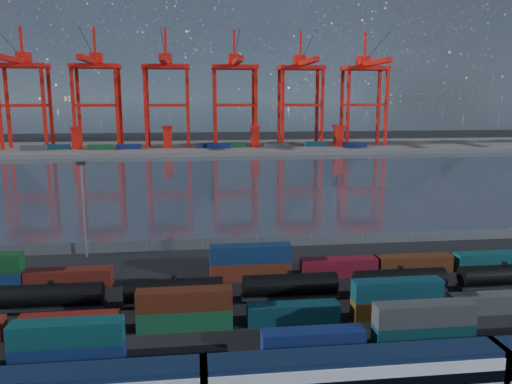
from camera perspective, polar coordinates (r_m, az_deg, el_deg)
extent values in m
plane|color=black|center=(66.39, 3.20, -13.34)|extent=(700.00, 700.00, 0.00)
plane|color=#323B49|center=(167.23, -3.09, 1.34)|extent=(700.00, 700.00, 0.00)
cube|color=#514F4C|center=(271.15, -4.60, 5.10)|extent=(700.00, 70.00, 2.00)
cone|color=#1E2630|center=(1686.61, -14.00, 18.27)|extent=(1100.00, 1100.00, 520.00)
cone|color=#1E2630|center=(1685.31, 0.35, 17.55)|extent=(1040.00, 1040.00, 460.00)
cone|color=#1E2630|center=(1776.04, 13.76, 15.60)|extent=(960.00, 960.00, 380.00)
cone|color=#1E2630|center=(1921.71, 23.80, 13.42)|extent=(840.00, 840.00, 300.00)
cube|color=#0E1C34|center=(45.43, -23.59, -18.68)|extent=(26.63, 2.88, 0.53)
cube|color=silver|center=(46.70, 11.31, -20.33)|extent=(26.63, 3.20, 4.05)
cube|color=#0E1C34|center=(45.57, 11.42, -17.85)|extent=(26.63, 2.88, 0.53)
cube|color=black|center=(46.48, 11.33, -19.88)|extent=(26.66, 3.29, 1.07)
cube|color=navy|center=(56.87, -20.65, -17.01)|extent=(11.23, 2.28, 2.43)
cube|color=#0D4245|center=(55.81, -20.82, -14.79)|extent=(11.23, 2.28, 2.43)
cube|color=navy|center=(56.59, 6.55, -16.50)|extent=(11.23, 2.28, 2.43)
cube|color=#0B383D|center=(60.51, 18.54, -15.13)|extent=(11.23, 2.28, 2.43)
cube|color=#3E4043|center=(59.52, 18.68, -13.01)|extent=(11.23, 2.28, 2.43)
cube|color=maroon|center=(63.48, -20.53, -14.00)|extent=(11.26, 2.29, 2.44)
cube|color=#154F2B|center=(61.71, -8.12, -14.13)|extent=(11.26, 2.29, 2.44)
cube|color=#4D1E0F|center=(60.74, -8.18, -12.04)|extent=(11.26, 2.29, 2.44)
cube|color=#0B313B|center=(62.73, 4.27, -13.62)|extent=(11.26, 2.29, 2.44)
cube|color=#573511|center=(66.37, 15.74, -12.60)|extent=(11.26, 2.29, 2.44)
cube|color=#0C3743|center=(65.47, 15.84, -10.64)|extent=(11.26, 2.29, 2.44)
cube|color=#424547|center=(72.12, 25.41, -11.35)|extent=(11.26, 2.29, 2.44)
cube|color=#5B1A12|center=(78.38, -20.56, -9.16)|extent=(12.22, 2.48, 2.65)
cube|color=#622513|center=(76.52, -0.63, -8.94)|extent=(12.22, 2.48, 2.65)
cube|color=#0F284E|center=(75.68, -0.64, -7.05)|extent=(12.22, 2.48, 2.65)
cube|color=maroon|center=(79.17, 9.55, -8.41)|extent=(12.22, 2.48, 2.65)
cube|color=#522710|center=(83.24, 17.51, -7.82)|extent=(12.22, 2.48, 2.65)
cube|color=#0D4447|center=(89.45, 25.36, -7.08)|extent=(12.22, 2.48, 2.65)
cylinder|color=black|center=(70.14, -22.33, -10.81)|extent=(12.80, 2.85, 2.85)
cylinder|color=black|center=(69.60, -22.43, -9.60)|extent=(0.79, 0.79, 0.49)
cube|color=black|center=(70.71, -22.24, -12.01)|extent=(13.29, 1.97, 0.39)
cube|color=black|center=(72.16, -25.69, -12.16)|extent=(2.46, 1.77, 0.59)
cube|color=black|center=(69.82, -18.63, -12.40)|extent=(2.46, 1.77, 0.59)
cylinder|color=black|center=(67.67, -9.35, -10.92)|extent=(12.80, 2.85, 2.85)
cylinder|color=black|center=(67.11, -9.39, -9.67)|extent=(0.79, 0.79, 0.49)
cube|color=black|center=(68.26, -9.31, -12.15)|extent=(13.29, 1.97, 0.39)
cube|color=black|center=(68.76, -13.08, -12.47)|extent=(2.46, 1.77, 0.59)
cube|color=black|center=(68.34, -5.50, -12.38)|extent=(2.46, 1.77, 0.59)
cylinder|color=black|center=(68.69, 3.90, -10.46)|extent=(12.80, 2.85, 2.85)
cylinder|color=black|center=(68.14, 3.92, -9.23)|extent=(0.79, 0.79, 0.49)
cube|color=black|center=(69.27, 3.88, -11.68)|extent=(13.29, 1.97, 0.39)
cube|color=black|center=(68.78, 0.17, -12.18)|extent=(2.46, 1.77, 0.59)
cube|color=black|center=(70.34, 7.50, -11.74)|extent=(2.46, 1.77, 0.59)
cylinder|color=black|center=(73.07, 16.10, -9.56)|extent=(12.80, 2.85, 2.85)
cylinder|color=black|center=(72.55, 16.17, -8.39)|extent=(0.79, 0.79, 0.49)
cube|color=black|center=(73.61, 16.04, -10.71)|extent=(13.29, 1.97, 0.39)
cube|color=black|center=(72.20, 12.72, -11.31)|extent=(2.46, 1.77, 0.59)
cube|color=black|center=(75.53, 19.17, -10.66)|extent=(2.46, 1.77, 0.59)
cylinder|color=black|center=(80.24, 26.46, -8.45)|extent=(12.80, 2.85, 2.85)
cylinder|color=black|center=(79.77, 26.56, -7.37)|extent=(0.79, 0.79, 0.49)
cube|color=black|center=(80.74, 26.37, -9.51)|extent=(13.29, 1.97, 0.39)
cube|color=black|center=(78.59, 23.60, -10.13)|extent=(2.46, 1.77, 0.59)
cube|color=#595B5E|center=(92.09, 0.15, -5.74)|extent=(160.00, 0.06, 2.00)
cylinder|color=slate|center=(95.95, -24.43, -5.98)|extent=(0.12, 0.12, 2.20)
cylinder|color=slate|center=(93.40, -18.54, -6.01)|extent=(0.12, 0.12, 2.20)
cylinder|color=slate|center=(91.88, -12.40, -5.97)|extent=(0.12, 0.12, 2.20)
cylinder|color=slate|center=(91.42, -6.11, -5.86)|extent=(0.12, 0.12, 2.20)
cylinder|color=slate|center=(92.06, 0.15, -5.68)|extent=(0.12, 0.12, 2.20)
cylinder|color=slate|center=(93.77, 6.25, -5.44)|extent=(0.12, 0.12, 2.20)
cylinder|color=slate|center=(96.49, 12.07, -5.16)|extent=(0.12, 0.12, 2.20)
cylinder|color=slate|center=(100.14, 17.51, -4.84)|extent=(0.12, 0.12, 2.20)
cylinder|color=slate|center=(104.62, 22.52, -4.51)|extent=(0.12, 0.12, 2.20)
cylinder|color=slate|center=(109.83, 27.09, -4.18)|extent=(0.12, 0.12, 2.20)
cylinder|color=slate|center=(89.82, -19.05, -2.15)|extent=(0.36, 0.36, 16.00)
cube|color=black|center=(88.44, -19.38, 3.11)|extent=(1.60, 0.40, 0.60)
cube|color=red|center=(286.54, -26.50, 8.43)|extent=(1.53, 1.53, 42.93)
cube|color=red|center=(269.29, -23.05, 8.63)|extent=(1.53, 1.53, 42.93)
cube|color=red|center=(280.31, -22.41, 8.72)|extent=(1.53, 1.53, 42.93)
cube|color=red|center=(272.31, -25.23, 8.93)|extent=(20.99, 1.34, 1.34)
cube|color=red|center=(283.22, -24.51, 9.01)|extent=(20.99, 1.34, 1.34)
cube|color=red|center=(278.20, -25.18, 12.94)|extent=(23.85, 13.36, 2.10)
cube|color=red|center=(267.45, -25.99, 13.42)|extent=(2.86, 45.80, 2.39)
cube|color=red|center=(282.11, -25.01, 13.78)|extent=(5.72, 7.63, 4.77)
cube|color=red|center=(280.90, -25.25, 15.25)|extent=(1.14, 1.14, 15.27)
cylinder|color=black|center=(265.82, -26.27, 14.87)|extent=(0.23, 39.27, 12.95)
cube|color=red|center=(265.80, -20.12, 8.81)|extent=(1.53, 1.53, 42.93)
cube|color=red|center=(276.96, -19.58, 8.89)|extent=(1.53, 1.53, 42.93)
cube|color=red|center=(261.89, -15.59, 9.04)|extent=(1.53, 1.53, 42.93)
cube|color=red|center=(273.21, -15.23, 9.11)|extent=(1.53, 1.53, 42.93)
cube|color=red|center=(263.61, -17.90, 9.40)|extent=(20.99, 1.34, 1.34)
cube|color=red|center=(274.86, -17.45, 9.45)|extent=(20.99, 1.34, 1.34)
cube|color=red|center=(269.68, -17.91, 13.53)|extent=(23.85, 13.36, 2.10)
cube|color=red|center=(258.58, -18.42, 14.07)|extent=(2.86, 45.80, 2.39)
cube|color=red|center=(273.72, -17.81, 14.38)|extent=(5.72, 7.63, 4.77)
cube|color=red|center=(272.47, -17.97, 15.91)|extent=(1.14, 1.14, 15.27)
cylinder|color=black|center=(256.89, -18.61, 15.58)|extent=(0.23, 39.27, 12.95)
cube|color=red|center=(260.19, -12.50, 9.17)|extent=(1.53, 1.53, 42.93)
cube|color=red|center=(271.59, -12.27, 9.23)|extent=(1.53, 1.53, 42.93)
cube|color=red|center=(259.05, -7.82, 9.32)|extent=(1.53, 1.53, 42.93)
cube|color=red|center=(270.49, -7.78, 9.37)|extent=(1.53, 1.53, 42.93)
cube|color=red|center=(259.37, -10.18, 9.73)|extent=(20.99, 1.34, 1.34)
cube|color=red|center=(270.80, -10.05, 9.76)|extent=(20.99, 1.34, 1.34)
cube|color=red|center=(265.55, -10.25, 13.91)|extent=(23.85, 13.36, 2.10)
cube|color=red|center=(254.26, -10.41, 14.49)|extent=(2.86, 45.80, 2.39)
cube|color=red|center=(269.64, -10.24, 14.78)|extent=(5.72, 7.63, 4.77)
cube|color=red|center=(268.38, -10.31, 16.33)|extent=(1.14, 1.14, 15.27)
cylinder|color=black|center=(252.55, -10.50, 16.04)|extent=(0.23, 39.27, 12.95)
cube|color=red|center=(259.23, -4.68, 9.38)|extent=(1.53, 1.53, 42.93)
cube|color=red|center=(270.67, -4.78, 9.43)|extent=(1.53, 1.53, 42.93)
cube|color=red|center=(260.91, 0.00, 9.42)|extent=(1.53, 1.53, 42.93)
cube|color=red|center=(272.28, -0.30, 9.47)|extent=(1.53, 1.53, 42.93)
cube|color=red|center=(259.83, -2.34, 9.88)|extent=(20.99, 1.34, 1.34)
cube|color=red|center=(271.24, -2.53, 9.91)|extent=(20.99, 1.34, 1.34)
cube|color=red|center=(265.99, -2.47, 14.06)|extent=(23.85, 13.36, 2.10)
cube|color=red|center=(254.73, -2.27, 14.65)|extent=(2.86, 45.80, 2.39)
cube|color=red|center=(270.08, -2.54, 14.92)|extent=(5.72, 7.63, 4.77)
cube|color=red|center=(268.82, -2.52, 16.47)|extent=(1.14, 1.14, 15.27)
cylinder|color=black|center=(253.01, -2.23, 16.19)|extent=(0.23, 39.27, 12.95)
cube|color=red|center=(262.97, 3.07, 9.42)|extent=(1.53, 1.53, 42.93)
cube|color=red|center=(274.25, 2.65, 9.47)|extent=(1.53, 1.53, 42.93)
cube|color=red|center=(267.39, 7.56, 9.36)|extent=(1.53, 1.53, 42.93)
cube|color=red|center=(278.49, 6.97, 9.42)|extent=(1.53, 1.53, 42.93)
cube|color=red|center=(264.94, 5.34, 9.86)|extent=(20.99, 1.34, 1.34)
cube|color=red|center=(276.14, 4.84, 9.90)|extent=(20.99, 1.34, 1.34)
cube|color=red|center=(270.99, 5.15, 13.97)|extent=(23.85, 13.36, 2.10)
cube|color=red|center=(259.95, 5.70, 14.52)|extent=(2.86, 45.80, 2.39)
cube|color=red|center=(275.00, 5.00, 14.82)|extent=(5.72, 7.63, 4.77)
cube|color=red|center=(273.77, 5.11, 16.34)|extent=(1.14, 1.14, 15.27)
cylinder|color=black|center=(258.27, 5.84, 16.03)|extent=(0.23, 39.27, 12.95)
cube|color=red|center=(271.21, 10.47, 9.29)|extent=(1.53, 1.53, 42.93)
cube|color=red|center=(282.16, 9.77, 9.36)|extent=(1.53, 1.53, 42.93)
cube|color=red|center=(278.15, 14.66, 9.16)|extent=(1.53, 1.53, 42.93)
cube|color=red|center=(288.84, 13.82, 9.24)|extent=(1.53, 1.53, 42.93)
cube|color=red|center=(274.46, 12.61, 9.68)|extent=(20.99, 1.34, 1.34)
cube|color=red|center=(285.29, 11.84, 9.73)|extent=(20.99, 1.34, 1.34)
cube|color=red|center=(280.31, 12.37, 13.66)|extent=(23.85, 13.36, 2.10)
cube|color=red|center=(269.64, 13.21, 14.16)|extent=(2.86, 45.80, 2.39)
cube|color=red|center=(284.19, 12.15, 14.49)|extent=(5.72, 7.63, 4.77)
cube|color=red|center=(282.99, 12.34, 15.95)|extent=(1.14, 1.14, 15.27)
cylinder|color=black|center=(268.02, 13.45, 15.61)|extent=(0.23, 39.27, 12.95)
cube|color=navy|center=(255.72, -4.31, 5.29)|extent=(12.00, 2.44, 2.60)
cube|color=navy|center=(264.81, 11.26, 5.30)|extent=(12.00, 2.44, 2.60)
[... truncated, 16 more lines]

